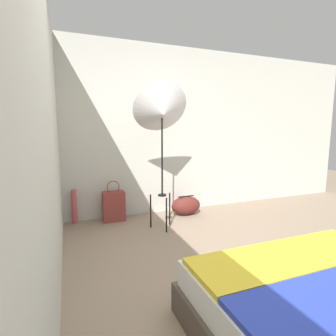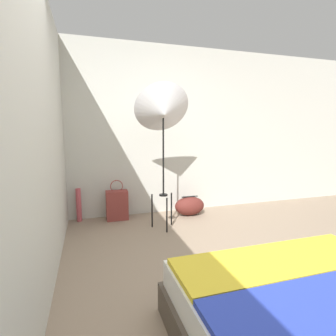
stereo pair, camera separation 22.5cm
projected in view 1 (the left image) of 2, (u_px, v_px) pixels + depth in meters
The scene contains 7 objects.
ground_plane at pixel (237, 307), 1.97m from camera, with size 14.00×14.00×0.00m, color gray.
wall_back at pixel (145, 131), 4.03m from camera, with size 8.00×0.05×2.60m.
wall_side_left at pixel (50, 132), 2.25m from camera, with size 0.05×8.00×2.60m.
photo_umbrella at pixel (162, 112), 3.34m from camera, with size 0.72×0.56×1.91m.
tote_bag at pixel (114, 206), 3.81m from camera, with size 0.31×0.17×0.60m.
duffel_bag at pixel (186, 206), 4.10m from camera, with size 0.47×0.29×0.30m.
paper_roll at pixel (74, 207), 3.70m from camera, with size 0.07×0.07×0.49m.
Camera 1 is at (-1.13, -1.49, 1.32)m, focal length 28.00 mm.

